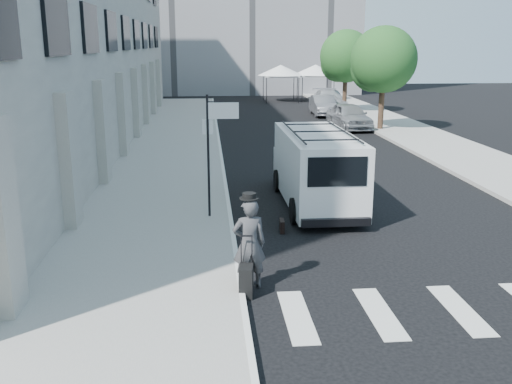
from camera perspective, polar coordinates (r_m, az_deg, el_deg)
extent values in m
plane|color=black|center=(13.96, 6.27, -6.52)|extent=(120.00, 120.00, 0.00)
cube|color=gray|center=(29.22, -8.13, 4.75)|extent=(4.50, 48.00, 0.15)
cube|color=gray|center=(35.11, 14.48, 6.08)|extent=(4.00, 56.00, 0.15)
cube|color=gray|center=(32.02, -21.90, 15.39)|extent=(10.00, 44.00, 12.00)
cylinder|color=black|center=(16.26, -4.79, 3.53)|extent=(0.07, 0.07, 3.50)
cube|color=white|center=(16.14, -4.85, 6.51)|extent=(0.30, 0.03, 0.42)
cube|color=white|center=(16.07, -3.27, 8.12)|extent=(0.85, 0.06, 0.45)
cylinder|color=black|center=(34.51, 12.41, 8.28)|extent=(0.32, 0.32, 2.80)
sphere|color=#194E23|center=(34.33, 12.66, 12.81)|extent=(3.80, 3.80, 3.80)
sphere|color=#194E23|center=(34.81, 11.67, 11.94)|extent=(2.66, 2.66, 2.66)
cylinder|color=black|center=(43.14, 8.86, 9.65)|extent=(0.32, 0.32, 2.80)
sphere|color=#194E23|center=(43.00, 9.00, 13.28)|extent=(3.80, 3.80, 3.80)
sphere|color=#194E23|center=(43.51, 8.26, 12.57)|extent=(2.66, 2.66, 2.66)
cylinder|color=black|center=(49.79, 1.06, 10.12)|extent=(0.06, 0.06, 2.20)
cylinder|color=black|center=(50.16, 4.29, 10.11)|extent=(0.06, 0.06, 2.20)
cylinder|color=black|center=(52.56, 0.73, 10.36)|extent=(0.06, 0.06, 2.20)
cylinder|color=black|center=(52.92, 3.80, 10.36)|extent=(0.06, 0.06, 2.20)
cube|color=white|center=(51.26, 2.48, 11.53)|extent=(3.00, 3.00, 0.12)
cone|color=white|center=(51.24, 2.49, 12.08)|extent=(4.00, 4.00, 0.90)
cylinder|color=black|center=(50.72, 4.65, 10.16)|extent=(0.06, 0.06, 2.20)
cylinder|color=black|center=(51.26, 7.79, 10.12)|extent=(0.06, 0.06, 2.20)
cylinder|color=black|center=(53.47, 4.15, 10.39)|extent=(0.06, 0.06, 2.20)
cylinder|color=black|center=(53.98, 7.13, 10.36)|extent=(0.06, 0.06, 2.20)
cube|color=white|center=(52.26, 5.96, 11.52)|extent=(3.00, 3.00, 0.12)
cone|color=white|center=(52.24, 5.98, 12.07)|extent=(4.00, 4.00, 0.90)
imported|color=#39393C|center=(11.91, -0.68, -5.20)|extent=(0.75, 0.53, 1.95)
cube|color=black|center=(15.66, 2.61, -3.41)|extent=(0.15, 0.45, 0.34)
cube|color=black|center=(11.76, -1.00, -8.89)|extent=(0.33, 0.48, 0.65)
cylinder|color=black|center=(11.73, -1.50, -5.79)|extent=(0.02, 0.02, 0.61)
cylinder|color=black|center=(11.71, -0.41, -5.81)|extent=(0.02, 0.02, 0.61)
cube|color=black|center=(11.62, -0.96, -4.41)|extent=(0.25, 0.06, 0.03)
cube|color=silver|center=(17.99, 6.13, 2.49)|extent=(2.04, 5.45, 2.12)
cube|color=silver|center=(20.95, 4.51, 2.86)|extent=(1.92, 0.91, 1.11)
cube|color=black|center=(15.32, 8.13, 2.03)|extent=(1.61, 0.09, 0.81)
cylinder|color=black|center=(19.87, 2.28, 1.14)|extent=(0.29, 0.77, 0.77)
cylinder|color=black|center=(20.21, 7.67, 1.25)|extent=(0.29, 0.77, 0.77)
cylinder|color=black|center=(16.31, 3.98, -1.91)|extent=(0.29, 0.77, 0.77)
cylinder|color=black|center=(16.72, 10.47, -1.71)|extent=(0.29, 0.77, 0.77)
imported|color=gray|center=(35.13, 9.30, 7.51)|extent=(2.21, 4.71, 1.56)
imported|color=#585A5F|center=(41.57, 6.74, 8.59)|extent=(1.68, 4.37, 1.42)
imported|color=#B4B7BD|center=(44.57, 7.33, 9.08)|extent=(2.52, 5.59, 1.59)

